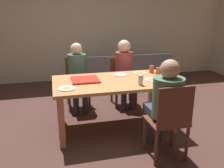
# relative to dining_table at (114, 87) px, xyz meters

# --- Properties ---
(ground_plane) EXTENTS (20.00, 20.00, 0.00)m
(ground_plane) POSITION_rel_dining_table_xyz_m (0.00, 0.00, -0.64)
(ground_plane) COLOR #50312B
(back_wall) EXTENTS (7.57, 0.12, 2.65)m
(back_wall) POSITION_rel_dining_table_xyz_m (0.00, 2.87, 0.68)
(back_wall) COLOR beige
(back_wall) RESTS_ON ground
(dining_table) EXTENTS (1.74, 1.00, 0.73)m
(dining_table) POSITION_rel_dining_table_xyz_m (0.00, 0.00, 0.00)
(dining_table) COLOR tan
(dining_table) RESTS_ON ground
(chair_0) EXTENTS (0.44, 0.42, 0.87)m
(chair_0) POSITION_rel_dining_table_xyz_m (0.41, 0.92, -0.17)
(chair_0) COLOR brown
(chair_0) RESTS_ON ground
(person_0) EXTENTS (0.31, 0.48, 1.22)m
(person_0) POSITION_rel_dining_table_xyz_m (0.41, 0.79, 0.08)
(person_0) COLOR #323243
(person_0) RESTS_ON ground
(chair_1) EXTENTS (0.44, 0.40, 0.94)m
(chair_1) POSITION_rel_dining_table_xyz_m (0.41, -0.98, -0.12)
(chair_1) COLOR brown
(chair_1) RESTS_ON ground
(person_1) EXTENTS (0.36, 0.56, 1.19)m
(person_1) POSITION_rel_dining_table_xyz_m (0.41, -0.84, 0.07)
(person_1) COLOR #393F4C
(person_1) RESTS_ON ground
(chair_2) EXTENTS (0.41, 0.43, 0.90)m
(chair_2) POSITION_rel_dining_table_xyz_m (-0.43, 0.99, -0.14)
(chair_2) COLOR #523D16
(chair_2) RESTS_ON ground
(person_2) EXTENTS (0.32, 0.54, 1.18)m
(person_2) POSITION_rel_dining_table_xyz_m (-0.43, 0.83, 0.05)
(person_2) COLOR #2C3A48
(person_2) RESTS_ON ground
(pizza_box_0) EXTENTS (0.39, 0.39, 0.02)m
(pizza_box_0) POSITION_rel_dining_table_xyz_m (-0.40, 0.10, 0.11)
(pizza_box_0) COLOR red
(pizza_box_0) RESTS_ON dining_table
(plate_0) EXTENTS (0.22, 0.22, 0.03)m
(plate_0) POSITION_rel_dining_table_xyz_m (0.51, 0.29, 0.11)
(plate_0) COLOR white
(plate_0) RESTS_ON dining_table
(plate_1) EXTENTS (0.23, 0.23, 0.03)m
(plate_1) POSITION_rel_dining_table_xyz_m (-0.69, -0.24, 0.11)
(plate_1) COLOR white
(plate_1) RESTS_ON dining_table
(plate_2) EXTENTS (0.22, 0.22, 0.03)m
(plate_2) POSITION_rel_dining_table_xyz_m (0.54, -0.12, 0.11)
(plate_2) COLOR white
(plate_2) RESTS_ON dining_table
(plate_3) EXTENTS (0.22, 0.22, 0.01)m
(plate_3) POSITION_rel_dining_table_xyz_m (0.18, 0.27, 0.10)
(plate_3) COLOR white
(plate_3) RESTS_ON dining_table
(drinking_glass_0) EXTENTS (0.07, 0.07, 0.14)m
(drinking_glass_0) POSITION_rel_dining_table_xyz_m (0.30, -0.31, 0.17)
(drinking_glass_0) COLOR silver
(drinking_glass_0) RESTS_ON dining_table
(drinking_glass_1) EXTENTS (0.06, 0.06, 0.13)m
(drinking_glass_1) POSITION_rel_dining_table_xyz_m (0.57, -0.39, 0.16)
(drinking_glass_1) COLOR #E1CA5D
(drinking_glass_1) RESTS_ON dining_table
(drinking_glass_2) EXTENTS (0.08, 0.08, 0.12)m
(drinking_glass_2) POSITION_rel_dining_table_xyz_m (0.72, 0.30, 0.15)
(drinking_glass_2) COLOR #B15030
(drinking_glass_2) RESTS_ON dining_table
(drinking_glass_3) EXTENTS (0.08, 0.08, 0.13)m
(drinking_glass_3) POSITION_rel_dining_table_xyz_m (0.73, 0.07, 0.16)
(drinking_glass_3) COLOR #BC4B34
(drinking_glass_3) RESTS_ON dining_table
(couch) EXTENTS (2.19, 0.78, 0.73)m
(couch) POSITION_rel_dining_table_xyz_m (0.87, 2.27, -0.37)
(couch) COLOR slate
(couch) RESTS_ON ground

